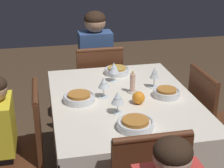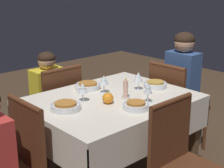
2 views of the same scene
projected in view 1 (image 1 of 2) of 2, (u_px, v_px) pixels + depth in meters
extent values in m
cube|color=silver|center=(123.00, 100.00, 2.32)|extent=(1.24, 0.96, 0.04)
cube|color=silver|center=(187.00, 111.00, 2.46)|extent=(1.24, 0.01, 0.23)
cube|color=silver|center=(54.00, 124.00, 2.28)|extent=(1.24, 0.01, 0.23)
cube|color=silver|center=(106.00, 84.00, 2.93)|extent=(0.01, 0.96, 0.23)
cube|color=brown|center=(153.00, 109.00, 3.04)|extent=(0.06, 0.06, 0.74)
cube|color=brown|center=(60.00, 119.00, 2.89)|extent=(0.06, 0.06, 0.74)
cube|color=#562D19|center=(97.00, 89.00, 3.26)|extent=(0.44, 0.44, 0.04)
cube|color=#562D19|center=(100.00, 74.00, 2.99)|extent=(0.03, 0.40, 0.43)
cylinder|color=#562D19|center=(100.00, 50.00, 2.90)|extent=(0.04, 0.40, 0.04)
cylinder|color=#562D19|center=(112.00, 101.00, 3.57)|extent=(0.03, 0.03, 0.43)
cylinder|color=#562D19|center=(75.00, 104.00, 3.49)|extent=(0.03, 0.03, 0.43)
cylinder|color=#562D19|center=(121.00, 118.00, 3.22)|extent=(0.03, 0.03, 0.43)
cylinder|color=#562D19|center=(80.00, 122.00, 3.14)|extent=(0.03, 0.03, 0.43)
cube|color=#562D19|center=(9.00, 157.00, 2.24)|extent=(0.44, 0.44, 0.04)
cube|color=#562D19|center=(38.00, 122.00, 2.19)|extent=(0.40, 0.03, 0.43)
cylinder|color=#562D19|center=(35.00, 91.00, 2.11)|extent=(0.40, 0.04, 0.04)
cylinder|color=#562D19|center=(41.00, 165.00, 2.55)|extent=(0.03, 0.03, 0.43)
cylinder|color=#562D19|center=(153.00, 137.00, 1.62)|extent=(0.04, 0.40, 0.04)
cube|color=#562D19|center=(223.00, 128.00, 2.58)|extent=(0.44, 0.44, 0.04)
cube|color=#562D19|center=(201.00, 103.00, 2.45)|extent=(0.40, 0.03, 0.43)
cylinder|color=#562D19|center=(204.00, 75.00, 2.37)|extent=(0.40, 0.04, 0.04)
cylinder|color=#562D19|center=(186.00, 144.00, 2.81)|extent=(0.03, 0.03, 0.43)
cube|color=#4C4233|center=(94.00, 100.00, 3.53)|extent=(0.14, 0.22, 0.47)
cube|color=#4C4233|center=(95.00, 80.00, 3.35)|extent=(0.31, 0.24, 0.06)
cube|color=#38568E|center=(96.00, 57.00, 3.17)|extent=(0.18, 0.30, 0.47)
sphere|color=tan|center=(95.00, 22.00, 3.05)|extent=(0.19, 0.19, 0.19)
ellipsoid|color=black|center=(95.00, 18.00, 3.03)|extent=(0.19, 0.19, 0.13)
sphere|color=beige|center=(173.00, 157.00, 1.38)|extent=(0.16, 0.16, 0.16)
ellipsoid|color=black|center=(173.00, 151.00, 1.37)|extent=(0.16, 0.16, 0.11)
cylinder|color=silver|center=(117.00, 72.00, 2.72)|extent=(0.19, 0.19, 0.04)
torus|color=silver|center=(117.00, 69.00, 2.71)|extent=(0.19, 0.19, 0.01)
cylinder|color=gold|center=(117.00, 68.00, 2.71)|extent=(0.14, 0.14, 0.02)
cylinder|color=white|center=(114.00, 81.00, 2.58)|extent=(0.07, 0.07, 0.00)
cylinder|color=white|center=(114.00, 77.00, 2.57)|extent=(0.01, 0.01, 0.07)
cone|color=white|center=(114.00, 67.00, 2.54)|extent=(0.08, 0.08, 0.08)
cylinder|color=white|center=(114.00, 70.00, 2.55)|extent=(0.05, 0.05, 0.04)
cylinder|color=silver|center=(79.00, 99.00, 2.26)|extent=(0.21, 0.21, 0.04)
torus|color=silver|center=(79.00, 96.00, 2.25)|extent=(0.20, 0.20, 0.01)
cylinder|color=#B2702D|center=(79.00, 95.00, 2.25)|extent=(0.15, 0.15, 0.02)
cylinder|color=white|center=(104.00, 97.00, 2.32)|extent=(0.07, 0.07, 0.00)
cylinder|color=white|center=(104.00, 92.00, 2.31)|extent=(0.01, 0.01, 0.07)
cone|color=white|center=(104.00, 82.00, 2.28)|extent=(0.08, 0.08, 0.07)
cylinder|color=white|center=(104.00, 84.00, 2.29)|extent=(0.05, 0.05, 0.03)
cylinder|color=silver|center=(135.00, 125.00, 1.94)|extent=(0.21, 0.21, 0.04)
torus|color=silver|center=(135.00, 122.00, 1.93)|extent=(0.21, 0.21, 0.01)
cylinder|color=#B2702D|center=(135.00, 121.00, 1.93)|extent=(0.15, 0.15, 0.02)
cylinder|color=white|center=(118.00, 113.00, 2.11)|extent=(0.06, 0.06, 0.00)
cylinder|color=white|center=(118.00, 108.00, 2.10)|extent=(0.01, 0.01, 0.06)
cone|color=white|center=(118.00, 97.00, 2.07)|extent=(0.08, 0.08, 0.08)
cylinder|color=white|center=(118.00, 100.00, 2.07)|extent=(0.05, 0.05, 0.03)
cylinder|color=silver|center=(166.00, 94.00, 2.33)|extent=(0.18, 0.18, 0.04)
torus|color=silver|center=(167.00, 91.00, 2.32)|extent=(0.18, 0.18, 0.01)
cylinder|color=#B2702D|center=(167.00, 90.00, 2.32)|extent=(0.13, 0.13, 0.02)
cylinder|color=white|center=(154.00, 87.00, 2.48)|extent=(0.07, 0.07, 0.00)
cylinder|color=white|center=(154.00, 82.00, 2.46)|extent=(0.01, 0.01, 0.07)
cone|color=white|center=(155.00, 72.00, 2.43)|extent=(0.06, 0.06, 0.08)
cylinder|color=white|center=(154.00, 75.00, 2.44)|extent=(0.04, 0.04, 0.04)
cylinder|color=beige|center=(132.00, 92.00, 2.39)|extent=(0.07, 0.07, 0.01)
cylinder|color=beige|center=(133.00, 83.00, 2.36)|extent=(0.04, 0.04, 0.13)
ellipsoid|color=#F9C64C|center=(133.00, 72.00, 2.34)|extent=(0.01, 0.01, 0.03)
sphere|color=orange|center=(139.00, 98.00, 2.22)|extent=(0.08, 0.08, 0.08)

